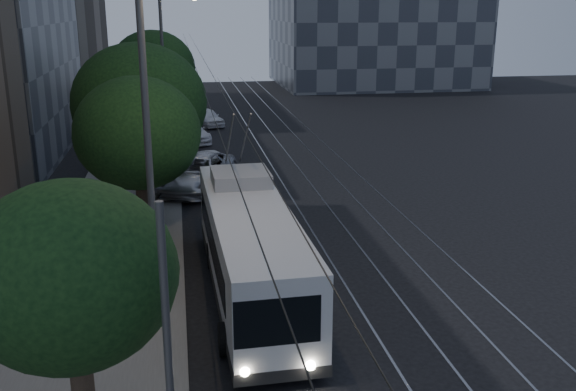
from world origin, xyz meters
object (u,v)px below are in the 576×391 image
Objects in this scene: car_white_b at (189,131)px; car_white_a at (213,165)px; streetlamp_near at (161,90)px; streetlamp_far at (169,55)px; pickup_silver at (197,173)px; car_white_c at (187,120)px; trolleybus at (250,247)px; car_white_d at (207,117)px.

car_white_a is at bearing -100.21° from car_white_b.
streetlamp_far is at bearing 89.88° from streetlamp_near.
streetlamp_near reaches higher than car_white_b.
streetlamp_far reaches higher than pickup_silver.
streetlamp_near is at bearing -76.33° from car_white_c.
streetlamp_near is (-2.14, -16.14, 6.04)m from car_white_a.
streetlamp_near is at bearing -90.12° from streetlamp_far.
pickup_silver is at bearing -132.34° from car_white_a.
trolleybus reaches higher than car_white_d.
streetlamp_near reaches higher than trolleybus.
car_white_a is 17.37m from streetlamp_near.
car_white_c is (-1.40, 29.07, -0.81)m from trolleybus.
streetlamp_far is (-2.42, 22.55, 4.44)m from trolleybus.
car_white_b is 0.49× the size of streetlamp_far.
trolleybus is at bearing 28.11° from streetlamp_near.
car_white_a is 10.06m from car_white_b.
car_white_b is 1.04× the size of car_white_c.
streetlamp_far is (-1.02, -2.27, 5.31)m from car_white_b.
trolleybus is 14.85m from car_white_a.
streetlamp_far is at bearing -127.78° from car_white_d.
car_white_d is at bearing 85.37° from streetlamp_near.
car_white_b is at bearing -74.32° from car_white_c.
trolleybus is 2.90× the size of car_white_d.
streetlamp_near is (-1.20, -14.00, 5.90)m from pickup_silver.
trolleybus is 1.86× the size of pickup_silver.
car_white_a is (-0.33, 14.82, -0.85)m from trolleybus.
pickup_silver is at bearing -73.86° from car_white_c.
car_white_d is 0.35× the size of streetlamp_near.
trolleybus reaches higher than car_white_c.
trolleybus reaches higher than car_white_b.
car_white_a is at bearing 89.86° from trolleybus.
trolleybus is 30.66m from car_white_d.
car_white_b reaches higher than car_white_d.
car_white_c is at bearing 109.42° from pickup_silver.
streetlamp_far is (-1.15, 9.87, 5.15)m from pickup_silver.
car_white_a reaches higher than car_white_d.
trolleybus is at bearing -83.88° from streetlamp_far.
streetlamp_near is 23.88m from streetlamp_far.
car_white_b is 0.43× the size of streetlamp_near.
car_white_d is at bearing 59.04° from car_white_b.
trolleybus is at bearing -65.33° from pickup_silver.
car_white_d is at bearing 72.59° from streetlamp_far.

